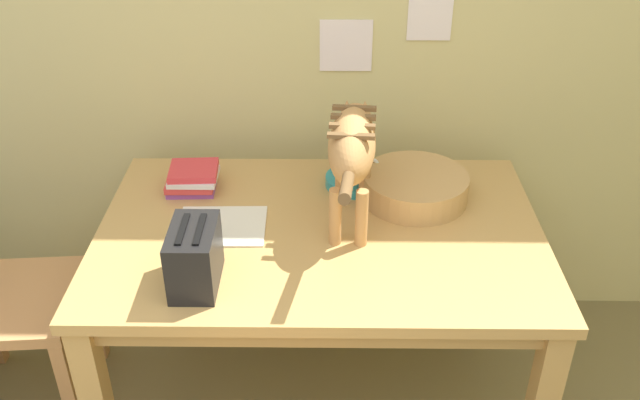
{
  "coord_description": "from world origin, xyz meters",
  "views": [
    {
      "loc": [
        0.1,
        -0.22,
        1.9
      ],
      "look_at": [
        0.08,
        1.51,
        0.83
      ],
      "focal_mm": 39.23,
      "sensor_mm": 36.0,
      "label": 1
    }
  ],
  "objects": [
    {
      "name": "wicker_basket",
      "position": [
        0.38,
        1.69,
        0.78
      ],
      "size": [
        0.33,
        0.33,
        0.09
      ],
      "color": "tan",
      "rests_on": "dining_table"
    },
    {
      "name": "toaster",
      "position": [
        -0.24,
        1.25,
        0.82
      ],
      "size": [
        0.12,
        0.2,
        0.18
      ],
      "color": "black",
      "rests_on": "dining_table"
    },
    {
      "name": "coffee_mug",
      "position": [
        0.2,
        1.77,
        0.8
      ],
      "size": [
        0.13,
        0.09,
        0.08
      ],
      "color": "white",
      "rests_on": "saucer_bowl"
    },
    {
      "name": "cat",
      "position": [
        0.18,
        1.58,
        0.97
      ],
      "size": [
        0.16,
        0.63,
        0.35
      ],
      "rotation": [
        0.0,
        0.0,
        -0.08
      ],
      "color": "tan",
      "rests_on": "dining_table"
    },
    {
      "name": "saucer_bowl",
      "position": [
        0.19,
        1.77,
        0.75
      ],
      "size": [
        0.19,
        0.19,
        0.03
      ],
      "primitive_type": "cylinder",
      "color": "teal",
      "rests_on": "dining_table"
    },
    {
      "name": "dining_table",
      "position": [
        0.08,
        1.51,
        0.64
      ],
      "size": [
        1.33,
        0.87,
        0.73
      ],
      "color": "tan",
      "rests_on": "ground_plane"
    },
    {
      "name": "book_stack",
      "position": [
        -0.33,
        1.74,
        0.77
      ],
      "size": [
        0.17,
        0.15,
        0.08
      ],
      "color": "#91489E",
      "rests_on": "dining_table"
    },
    {
      "name": "magazine",
      "position": [
        -0.21,
        1.52,
        0.73
      ],
      "size": [
        0.27,
        0.22,
        0.01
      ],
      "primitive_type": "cube",
      "rotation": [
        0.0,
        0.0,
        0.02
      ],
      "color": "silver",
      "rests_on": "dining_table"
    }
  ]
}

